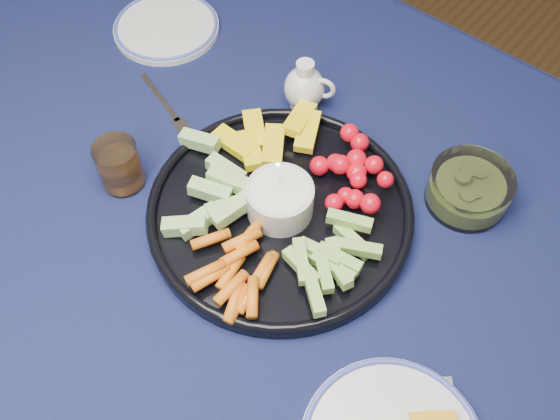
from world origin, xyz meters
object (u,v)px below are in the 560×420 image
Objects in this scene: pickle_bowl at (469,190)px; juice_tumbler at (120,167)px; creamer_pitcher at (305,88)px; crudite_platter at (278,208)px; side_plate_extra at (166,27)px; dining_table at (224,209)px.

juice_tumbler is at bearing -144.02° from pickle_bowl.
crudite_platter is at bearing -61.06° from creamer_pitcher.
crudite_platter is at bearing -23.52° from side_plate_extra.
side_plate_extra reaches higher than dining_table.
creamer_pitcher is at bearing 88.23° from dining_table.
crudite_platter is 0.28m from pickle_bowl.
dining_table is at bearing -31.31° from side_plate_extra.
juice_tumbler is at bearing -136.89° from dining_table.
crudite_platter is 0.24m from juice_tumbler.
side_plate_extra is at bearing -177.02° from creamer_pitcher.
creamer_pitcher is (-0.11, 0.20, 0.02)m from crudite_platter.
pickle_bowl is (0.31, 0.00, -0.01)m from creamer_pitcher.
dining_table is 0.16m from crudite_platter.
dining_table is 0.37m from side_plate_extra.
dining_table is 0.19m from juice_tumbler.
crudite_platter reaches higher than side_plate_extra.
side_plate_extra is (-0.62, -0.02, -0.02)m from pickle_bowl.
creamer_pitcher is 0.48× the size of side_plate_extra.
crudite_platter is at bearing -134.03° from pickle_bowl.
crudite_platter reaches higher than dining_table.
pickle_bowl is (0.20, 0.20, 0.00)m from crudite_platter.
creamer_pitcher is at bearing -179.47° from pickle_bowl.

